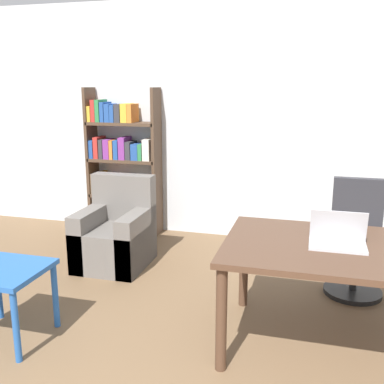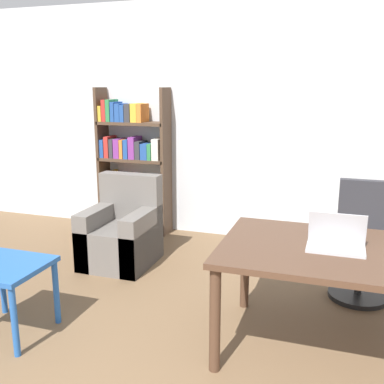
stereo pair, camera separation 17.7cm
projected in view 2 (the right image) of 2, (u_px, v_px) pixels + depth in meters
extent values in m
cube|color=silver|center=(279.00, 123.00, 4.94)|extent=(8.00, 0.06, 2.70)
cube|color=#4C3323|center=(356.00, 254.00, 2.84)|extent=(1.72, 1.01, 0.04)
cylinder|color=#4C3323|center=(215.00, 320.00, 2.75)|extent=(0.07, 0.07, 0.69)
cylinder|color=#4C3323|center=(245.00, 266.00, 3.58)|extent=(0.07, 0.07, 0.69)
cube|color=#B2B2B7|center=(336.00, 249.00, 2.84)|extent=(0.36, 0.21, 0.02)
cube|color=#B2B2B7|center=(337.00, 228.00, 2.89)|extent=(0.36, 0.05, 0.21)
cube|color=navy|center=(337.00, 228.00, 2.90)|extent=(0.32, 0.04, 0.18)
cylinder|color=black|center=(357.00, 295.00, 3.80)|extent=(0.49, 0.49, 0.04)
cylinder|color=#262626|center=(359.00, 274.00, 3.75)|extent=(0.06, 0.06, 0.35)
cube|color=#2D2D33|center=(362.00, 249.00, 3.70)|extent=(0.44, 0.44, 0.10)
cube|color=#2D2D33|center=(364.00, 209.00, 3.80)|extent=(0.42, 0.08, 0.49)
cube|color=#2356A3|center=(4.00, 266.00, 3.15)|extent=(0.56, 0.53, 0.04)
cylinder|color=#2356A3|center=(14.00, 322.00, 2.93)|extent=(0.04, 0.04, 0.49)
cylinder|color=#2356A3|center=(2.00, 283.00, 3.50)|extent=(0.04, 0.04, 0.49)
cylinder|color=#2356A3|center=(56.00, 292.00, 3.35)|extent=(0.04, 0.04, 0.49)
cube|color=#66605B|center=(120.00, 245.00, 4.48)|extent=(0.64, 0.69, 0.40)
cube|color=#66605B|center=(131.00, 196.00, 4.63)|extent=(0.64, 0.16, 0.47)
cube|color=#66605B|center=(99.00, 234.00, 4.54)|extent=(0.16, 0.69, 0.57)
cube|color=#66605B|center=(142.00, 239.00, 4.39)|extent=(0.16, 0.69, 0.57)
cube|color=#4C3828|center=(103.00, 159.00, 5.52)|extent=(0.04, 0.28, 1.73)
cube|color=#4C3828|center=(166.00, 163.00, 5.27)|extent=(0.04, 0.28, 1.73)
cube|color=#4C3828|center=(136.00, 228.00, 5.59)|extent=(0.84, 0.28, 0.04)
cube|color=#2D7F47|center=(109.00, 217.00, 5.68)|extent=(0.05, 0.24, 0.19)
cube|color=#2D7F47|center=(113.00, 217.00, 5.66)|extent=(0.04, 0.24, 0.18)
cube|color=#B72D28|center=(118.00, 217.00, 5.64)|extent=(0.08, 0.24, 0.20)
cube|color=brown|center=(123.00, 217.00, 5.61)|extent=(0.06, 0.24, 0.23)
cube|color=gold|center=(129.00, 218.00, 5.59)|extent=(0.08, 0.24, 0.22)
cube|color=orange|center=(134.00, 217.00, 5.57)|extent=(0.05, 0.24, 0.25)
cube|color=#7F338C|center=(140.00, 220.00, 5.55)|extent=(0.09, 0.24, 0.19)
cube|color=brown|center=(146.00, 220.00, 5.52)|extent=(0.07, 0.24, 0.22)
cube|color=brown|center=(152.00, 221.00, 5.50)|extent=(0.07, 0.24, 0.20)
cube|color=brown|center=(159.00, 222.00, 5.47)|extent=(0.09, 0.24, 0.18)
cube|color=#4C3828|center=(135.00, 195.00, 5.49)|extent=(0.84, 0.28, 0.04)
cube|color=brown|center=(108.00, 181.00, 5.57)|extent=(0.07, 0.24, 0.24)
cube|color=gold|center=(112.00, 181.00, 5.55)|extent=(0.05, 0.24, 0.26)
cube|color=orange|center=(116.00, 183.00, 5.54)|extent=(0.04, 0.24, 0.22)
cube|color=#B72D28|center=(121.00, 183.00, 5.52)|extent=(0.08, 0.24, 0.22)
cube|color=orange|center=(127.00, 184.00, 5.49)|extent=(0.07, 0.24, 0.21)
cube|color=#7F338C|center=(132.00, 185.00, 5.48)|extent=(0.04, 0.24, 0.20)
cube|color=gold|center=(137.00, 184.00, 5.45)|extent=(0.07, 0.24, 0.23)
cube|color=silver|center=(142.00, 185.00, 5.43)|extent=(0.06, 0.24, 0.22)
cube|color=#4C3828|center=(134.00, 160.00, 5.39)|extent=(0.84, 0.28, 0.04)
cube|color=#234C99|center=(106.00, 148.00, 5.48)|extent=(0.05, 0.24, 0.21)
cube|color=#B72D28|center=(110.00, 146.00, 5.45)|extent=(0.06, 0.24, 0.25)
cube|color=#333338|center=(115.00, 148.00, 5.44)|extent=(0.05, 0.24, 0.23)
cube|color=#7F338C|center=(120.00, 148.00, 5.42)|extent=(0.07, 0.24, 0.23)
cube|color=orange|center=(125.00, 148.00, 5.40)|extent=(0.04, 0.24, 0.22)
cube|color=#234C99|center=(129.00, 149.00, 5.38)|extent=(0.06, 0.24, 0.23)
cube|color=#7F338C|center=(135.00, 147.00, 5.35)|extent=(0.08, 0.24, 0.26)
cube|color=#333338|center=(141.00, 150.00, 5.33)|extent=(0.06, 0.24, 0.21)
cube|color=#234C99|center=(147.00, 151.00, 5.31)|extent=(0.08, 0.24, 0.19)
cube|color=#2D7F47|center=(153.00, 151.00, 5.29)|extent=(0.05, 0.24, 0.19)
cube|color=silver|center=(158.00, 149.00, 5.26)|extent=(0.08, 0.24, 0.25)
cube|color=#4C3828|center=(133.00, 123.00, 5.29)|extent=(0.84, 0.28, 0.04)
cube|color=gold|center=(104.00, 113.00, 5.38)|extent=(0.04, 0.24, 0.18)
cube|color=#B72D28|center=(108.00, 110.00, 5.36)|extent=(0.05, 0.24, 0.25)
cube|color=#2D7F47|center=(112.00, 110.00, 5.34)|extent=(0.05, 0.24, 0.26)
cube|color=#234C99|center=(116.00, 112.00, 5.33)|extent=(0.05, 0.24, 0.23)
cube|color=#234C99|center=(121.00, 113.00, 5.31)|extent=(0.06, 0.24, 0.21)
cube|color=#234C99|center=(126.00, 113.00, 5.29)|extent=(0.05, 0.24, 0.20)
cube|color=#333338|center=(131.00, 113.00, 5.27)|extent=(0.07, 0.24, 0.21)
cube|color=gold|center=(137.00, 113.00, 5.24)|extent=(0.08, 0.24, 0.21)
cube|color=orange|center=(143.00, 113.00, 5.22)|extent=(0.06, 0.24, 0.21)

